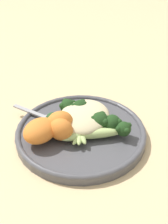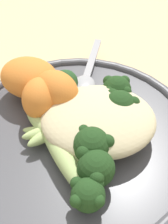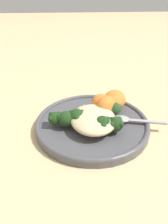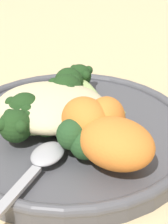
{
  "view_description": "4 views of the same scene",
  "coord_description": "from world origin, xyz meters",
  "px_view_note": "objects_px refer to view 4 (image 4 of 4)",
  "views": [
    {
      "loc": [
        0.47,
        0.17,
        0.42
      ],
      "look_at": [
        -0.01,
        0.0,
        0.06
      ],
      "focal_mm": 50.0,
      "sensor_mm": 36.0,
      "label": 1
    },
    {
      "loc": [
        -0.01,
        0.22,
        0.28
      ],
      "look_at": [
        -0.01,
        0.0,
        0.05
      ],
      "focal_mm": 50.0,
      "sensor_mm": 36.0,
      "label": 2
    },
    {
      "loc": [
        -0.42,
        0.05,
        0.31
      ],
      "look_at": [
        0.02,
        0.02,
        0.04
      ],
      "focal_mm": 35.0,
      "sensor_mm": 36.0,
      "label": 3
    },
    {
      "loc": [
        0.09,
        -0.34,
        0.23
      ],
      "look_at": [
        0.01,
        0.0,
        0.03
      ],
      "focal_mm": 60.0,
      "sensor_mm": 36.0,
      "label": 4
    }
  ],
  "objects_px": {
    "broccoli_stalk_0": "(86,88)",
    "broccoli_stalk_6": "(39,123)",
    "broccoli_stalk_1": "(79,92)",
    "broccoli_stalk_5": "(43,111)",
    "sweet_potato_chunk_2": "(116,143)",
    "kale_tuft": "(84,135)",
    "plate": "(73,130)",
    "broccoli_stalk_2": "(72,94)",
    "broccoli_stalk_4": "(65,106)",
    "sweet_potato_chunk_0": "(86,122)",
    "broccoli_stalk_3": "(71,101)",
    "spoon": "(40,163)",
    "sweet_potato_chunk_1": "(105,120)",
    "quinoa_mound": "(52,105)",
    "broccoli_stalk_7": "(64,120)"
  },
  "relations": [
    {
      "from": "broccoli_stalk_1",
      "to": "sweet_potato_chunk_1",
      "type": "bearing_deg",
      "value": 168.95
    },
    {
      "from": "sweet_potato_chunk_1",
      "to": "broccoli_stalk_0",
      "type": "bearing_deg",
      "value": 113.63
    },
    {
      "from": "broccoli_stalk_4",
      "to": "sweet_potato_chunk_0",
      "type": "xyz_separation_m",
      "value": [
        0.03,
        -0.05,
        0.01
      ]
    },
    {
      "from": "spoon",
      "to": "broccoli_stalk_7",
      "type": "bearing_deg",
      "value": -173.52
    },
    {
      "from": "quinoa_mound",
      "to": "broccoli_stalk_2",
      "type": "relative_size",
      "value": 1.41
    },
    {
      "from": "broccoli_stalk_2",
      "to": "broccoli_stalk_4",
      "type": "height_order",
      "value": "broccoli_stalk_2"
    },
    {
      "from": "broccoli_stalk_4",
      "to": "sweet_potato_chunk_0",
      "type": "relative_size",
      "value": 1.84
    },
    {
      "from": "sweet_potato_chunk_1",
      "to": "spoon",
      "type": "xyz_separation_m",
      "value": [
        -0.05,
        -0.06,
        -0.02
      ]
    },
    {
      "from": "spoon",
      "to": "broccoli_stalk_4",
      "type": "bearing_deg",
      "value": -167.21
    },
    {
      "from": "broccoli_stalk_5",
      "to": "kale_tuft",
      "type": "bearing_deg",
      "value": 125.99
    },
    {
      "from": "plate",
      "to": "sweet_potato_chunk_2",
      "type": "bearing_deg",
      "value": -48.69
    },
    {
      "from": "plate",
      "to": "kale_tuft",
      "type": "distance_m",
      "value": 0.06
    },
    {
      "from": "plate",
      "to": "broccoli_stalk_0",
      "type": "xyz_separation_m",
      "value": [
        0.0,
        0.06,
        0.02
      ]
    },
    {
      "from": "broccoli_stalk_2",
      "to": "spoon",
      "type": "xyz_separation_m",
      "value": [
        -0.0,
        -0.11,
        -0.01
      ]
    },
    {
      "from": "broccoli_stalk_7",
      "to": "kale_tuft",
      "type": "distance_m",
      "value": 0.04
    },
    {
      "from": "broccoli_stalk_1",
      "to": "broccoli_stalk_6",
      "type": "relative_size",
      "value": 0.99
    },
    {
      "from": "broccoli_stalk_2",
      "to": "sweet_potato_chunk_1",
      "type": "height_order",
      "value": "sweet_potato_chunk_1"
    },
    {
      "from": "plate",
      "to": "sweet_potato_chunk_0",
      "type": "distance_m",
      "value": 0.05
    },
    {
      "from": "plate",
      "to": "broccoli_stalk_5",
      "type": "xyz_separation_m",
      "value": [
        -0.03,
        -0.01,
        0.03
      ]
    },
    {
      "from": "broccoli_stalk_4",
      "to": "plate",
      "type": "bearing_deg",
      "value": 138.77
    },
    {
      "from": "broccoli_stalk_0",
      "to": "broccoli_stalk_1",
      "type": "xyz_separation_m",
      "value": [
        -0.0,
        -0.02,
        0.0
      ]
    },
    {
      "from": "broccoli_stalk_2",
      "to": "sweet_potato_chunk_2",
      "type": "xyz_separation_m",
      "value": [
        0.06,
        -0.09,
        0.0
      ]
    },
    {
      "from": "plate",
      "to": "broccoli_stalk_7",
      "type": "bearing_deg",
      "value": -106.6
    },
    {
      "from": "sweet_potato_chunk_0",
      "to": "spoon",
      "type": "xyz_separation_m",
      "value": [
        -0.03,
        -0.05,
        -0.02
      ]
    },
    {
      "from": "broccoli_stalk_3",
      "to": "kale_tuft",
      "type": "height_order",
      "value": "kale_tuft"
    },
    {
      "from": "broccoli_stalk_2",
      "to": "sweet_potato_chunk_0",
      "type": "height_order",
      "value": "sweet_potato_chunk_0"
    },
    {
      "from": "broccoli_stalk_1",
      "to": "broccoli_stalk_5",
      "type": "xyz_separation_m",
      "value": [
        -0.03,
        -0.05,
        0.0
      ]
    },
    {
      "from": "quinoa_mound",
      "to": "kale_tuft",
      "type": "relative_size",
      "value": 2.29
    },
    {
      "from": "broccoli_stalk_6",
      "to": "sweet_potato_chunk_1",
      "type": "xyz_separation_m",
      "value": [
        0.07,
        0.01,
        0.01
      ]
    },
    {
      "from": "broccoli_stalk_5",
      "to": "plate",
      "type": "bearing_deg",
      "value": -179.81
    },
    {
      "from": "broccoli_stalk_1",
      "to": "broccoli_stalk_6",
      "type": "distance_m",
      "value": 0.08
    },
    {
      "from": "broccoli_stalk_1",
      "to": "sweet_potato_chunk_0",
      "type": "xyz_separation_m",
      "value": [
        0.02,
        -0.08,
        0.01
      ]
    },
    {
      "from": "quinoa_mound",
      "to": "sweet_potato_chunk_1",
      "type": "xyz_separation_m",
      "value": [
        0.06,
        -0.03,
        0.01
      ]
    },
    {
      "from": "broccoli_stalk_6",
      "to": "sweet_potato_chunk_0",
      "type": "distance_m",
      "value": 0.05
    },
    {
      "from": "quinoa_mound",
      "to": "broccoli_stalk_2",
      "type": "bearing_deg",
      "value": 61.51
    },
    {
      "from": "plate",
      "to": "broccoli_stalk_6",
      "type": "bearing_deg",
      "value": -131.45
    },
    {
      "from": "sweet_potato_chunk_1",
      "to": "kale_tuft",
      "type": "distance_m",
      "value": 0.03
    },
    {
      "from": "broccoli_stalk_2",
      "to": "sweet_potato_chunk_1",
      "type": "bearing_deg",
      "value": 161.53
    },
    {
      "from": "sweet_potato_chunk_0",
      "to": "broccoli_stalk_3",
      "type": "bearing_deg",
      "value": 115.93
    },
    {
      "from": "broccoli_stalk_0",
      "to": "broccoli_stalk_6",
      "type": "relative_size",
      "value": 1.08
    },
    {
      "from": "broccoli_stalk_1",
      "to": "broccoli_stalk_3",
      "type": "bearing_deg",
      "value": 122.56
    },
    {
      "from": "broccoli_stalk_5",
      "to": "sweet_potato_chunk_2",
      "type": "bearing_deg",
      "value": 130.0
    },
    {
      "from": "broccoli_stalk_0",
      "to": "broccoli_stalk_3",
      "type": "bearing_deg",
      "value": 137.47
    },
    {
      "from": "broccoli_stalk_4",
      "to": "kale_tuft",
      "type": "relative_size",
      "value": 1.92
    },
    {
      "from": "plate",
      "to": "sweet_potato_chunk_1",
      "type": "height_order",
      "value": "sweet_potato_chunk_1"
    },
    {
      "from": "broccoli_stalk_1",
      "to": "spoon",
      "type": "xyz_separation_m",
      "value": [
        -0.01,
        -0.12,
        -0.01
      ]
    },
    {
      "from": "sweet_potato_chunk_2",
      "to": "kale_tuft",
      "type": "bearing_deg",
      "value": 155.82
    },
    {
      "from": "sweet_potato_chunk_1",
      "to": "spoon",
      "type": "height_order",
      "value": "sweet_potato_chunk_1"
    },
    {
      "from": "quinoa_mound",
      "to": "kale_tuft",
      "type": "height_order",
      "value": "kale_tuft"
    },
    {
      "from": "broccoli_stalk_1",
      "to": "broccoli_stalk_2",
      "type": "distance_m",
      "value": 0.01
    }
  ]
}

